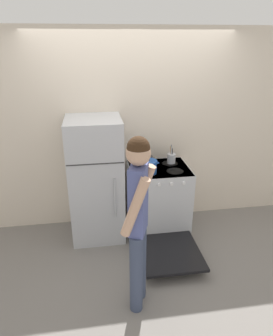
{
  "coord_description": "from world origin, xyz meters",
  "views": [
    {
      "loc": [
        -0.5,
        -3.71,
        2.39
      ],
      "look_at": [
        -0.01,
        -0.47,
        0.98
      ],
      "focal_mm": 32.0,
      "sensor_mm": 36.0,
      "label": 1
    }
  ],
  "objects": [
    {
      "name": "utensil_jar",
      "position": [
        0.49,
        -0.19,
        0.97
      ],
      "size": [
        0.11,
        0.11,
        0.25
      ],
      "color": "#B7BABF",
      "rests_on": "stove_range"
    },
    {
      "name": "ground_plane",
      "position": [
        0.0,
        0.0,
        0.0
      ],
      "size": [
        14.0,
        14.0,
        0.0
      ],
      "primitive_type": "plane",
      "color": "slate"
    },
    {
      "name": "refrigerator",
      "position": [
        -0.5,
        -0.31,
        0.78
      ],
      "size": [
        0.65,
        0.65,
        1.56
      ],
      "color": "#B7BABF",
      "rests_on": "ground_plane"
    },
    {
      "name": "person",
      "position": [
        -0.16,
        -1.54,
        0.97
      ],
      "size": [
        0.36,
        0.41,
        1.71
      ],
      "rotation": [
        0.0,
        0.0,
        1.21
      ],
      "color": "#38425B",
      "rests_on": "ground_plane"
    },
    {
      "name": "wall_back",
      "position": [
        0.0,
        0.03,
        1.27
      ],
      "size": [
        10.0,
        0.06,
        2.55
      ],
      "color": "beige",
      "rests_on": "ground_plane"
    },
    {
      "name": "tea_kettle",
      "position": [
        0.14,
        -0.19,
        0.98
      ],
      "size": [
        0.23,
        0.19,
        0.25
      ],
      "color": "black",
      "rests_on": "stove_range"
    },
    {
      "name": "stove_range",
      "position": [
        0.3,
        -0.36,
        0.45
      ],
      "size": [
        0.75,
        1.36,
        0.9
      ],
      "color": "silver",
      "rests_on": "ground_plane"
    },
    {
      "name": "dutch_oven_pot",
      "position": [
        0.13,
        -0.45,
        0.98
      ],
      "size": [
        0.26,
        0.22,
        0.18
      ],
      "color": "#1E4C9E",
      "rests_on": "stove_range"
    }
  ]
}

